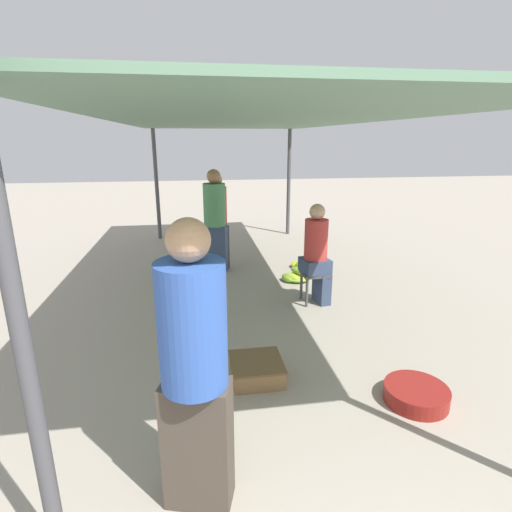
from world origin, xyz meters
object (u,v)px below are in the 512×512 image
object	(u,v)px
stool	(314,278)
banana_pile_left_0	(176,265)
vendor_foreground	(194,368)
banana_pile_right_1	(304,264)
banana_pile_left_1	(186,246)
shopper_walking_mid	(215,220)
vendor_seated	(317,252)
shopper_walking_far	(217,221)
crate_near	(256,370)
banana_pile_right_0	(295,277)
basin_black	(416,394)

from	to	relation	value
stool	banana_pile_left_0	xyz separation A→B (m)	(-1.87, 1.72, -0.27)
vendor_foreground	banana_pile_right_1	bearing A→B (deg)	66.69
banana_pile_left_1	shopper_walking_mid	bearing A→B (deg)	-69.07
vendor_seated	shopper_walking_far	bearing A→B (deg)	126.14
shopper_walking_mid	shopper_walking_far	world-z (taller)	shopper_walking_mid
banana_pile_left_1	crate_near	xyz separation A→B (m)	(0.69, -4.50, -0.00)
vendor_seated	banana_pile_left_0	size ratio (longest dim) A/B	2.67
banana_pile_right_0	vendor_foreground	bearing A→B (deg)	-112.68
vendor_seated	banana_pile_left_0	xyz separation A→B (m)	(-1.89, 1.73, -0.62)
vendor_seated	banana_pile_right_1	size ratio (longest dim) A/B	2.73
banana_pile_right_0	shopper_walking_mid	size ratio (longest dim) A/B	0.28
basin_black	banana_pile_right_0	world-z (taller)	banana_pile_right_0
banana_pile_left_0	banana_pile_left_1	world-z (taller)	banana_pile_left_1
banana_pile_left_0	banana_pile_left_1	xyz separation A→B (m)	(0.15, 1.14, 0.02)
stool	banana_pile_right_0	distance (m)	0.87
vendor_foreground	banana_pile_right_0	distance (m)	4.06
basin_black	banana_pile_left_1	xyz separation A→B (m)	(-1.95, 5.04, 0.03)
stool	basin_black	size ratio (longest dim) A/B	0.81
stool	banana_pile_left_1	distance (m)	3.35
stool	basin_black	bearing A→B (deg)	-84.16
banana_pile_left_0	shopper_walking_far	world-z (taller)	shopper_walking_far
banana_pile_left_0	banana_pile_left_1	bearing A→B (deg)	82.75
banana_pile_left_1	crate_near	bearing A→B (deg)	-81.33
banana_pile_right_0	shopper_walking_far	distance (m)	1.58
stool	basin_black	world-z (taller)	stool
vendor_foreground	banana_pile_left_1	bearing A→B (deg)	91.50
vendor_seated	basin_black	xyz separation A→B (m)	(0.20, -2.17, -0.62)
basin_black	crate_near	xyz separation A→B (m)	(-1.26, 0.54, 0.02)
vendor_seated	banana_pile_left_1	bearing A→B (deg)	121.28
banana_pile_right_0	crate_near	xyz separation A→B (m)	(-1.00, -2.47, 0.02)
basin_black	banana_pile_right_0	distance (m)	3.02
vendor_foreground	basin_black	world-z (taller)	vendor_foreground
banana_pile_right_1	banana_pile_left_1	bearing A→B (deg)	144.88
vendor_foreground	shopper_walking_mid	size ratio (longest dim) A/B	1.05
banana_pile_left_1	banana_pile_right_1	size ratio (longest dim) A/B	0.95
vendor_foreground	vendor_seated	distance (m)	3.26
banana_pile_left_1	shopper_walking_far	distance (m)	1.54
vendor_foreground	shopper_walking_mid	bearing A→B (deg)	85.21
vendor_foreground	shopper_walking_far	bearing A→B (deg)	84.86
vendor_seated	banana_pile_right_1	xyz separation A→B (m)	(0.26, 1.46, -0.63)
vendor_seated	shopper_walking_far	size ratio (longest dim) A/B	0.84
banana_pile_left_0	banana_pile_right_0	xyz separation A→B (m)	(1.83, -0.89, -0.00)
crate_near	shopper_walking_far	size ratio (longest dim) A/B	0.30
vendor_seated	banana_pile_left_1	world-z (taller)	vendor_seated
shopper_walking_mid	basin_black	bearing A→B (deg)	-68.84
stool	banana_pile_right_1	xyz separation A→B (m)	(0.28, 1.46, -0.27)
vendor_seated	shopper_walking_mid	xyz separation A→B (m)	(-1.23, 1.52, 0.17)
vendor_foreground	banana_pile_right_1	world-z (taller)	vendor_foreground
banana_pile_left_0	shopper_walking_mid	world-z (taller)	shopper_walking_mid
stool	vendor_seated	world-z (taller)	vendor_seated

